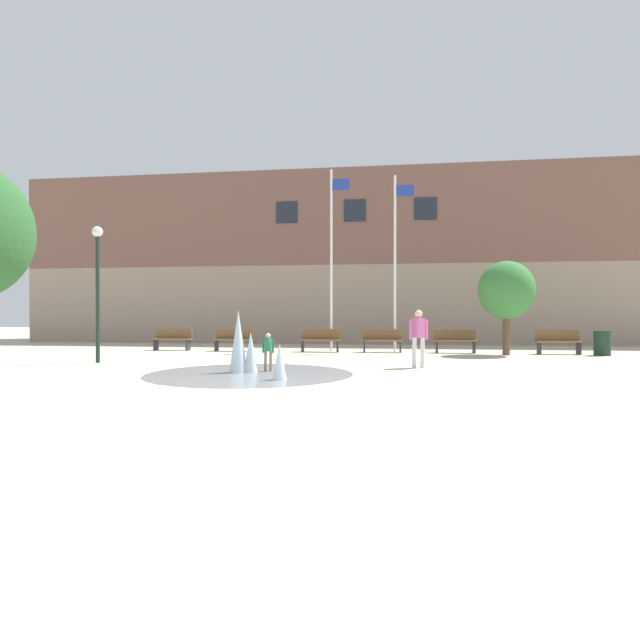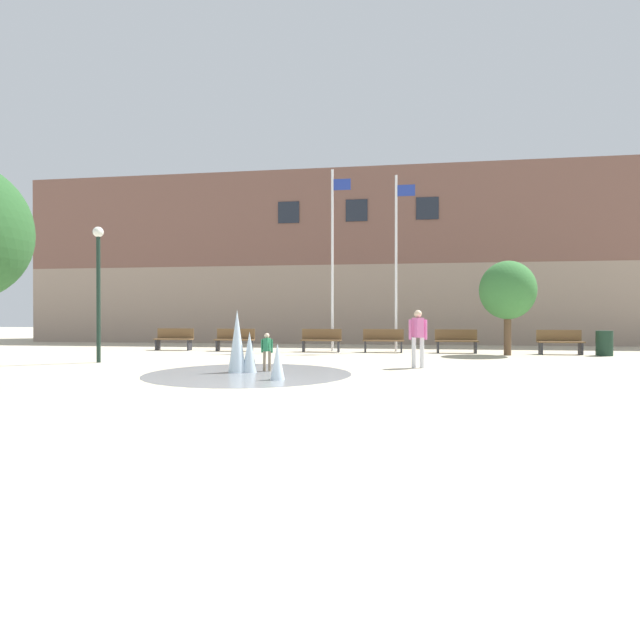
% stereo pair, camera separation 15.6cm
% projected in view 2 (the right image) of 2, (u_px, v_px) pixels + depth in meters
% --- Properties ---
extents(ground_plane, '(100.00, 100.00, 0.00)m').
position_uv_depth(ground_plane, '(289.00, 400.00, 8.41)').
color(ground_plane, '#BCB299').
extents(library_building, '(36.00, 6.05, 8.98)m').
position_uv_depth(library_building, '(360.00, 262.00, 28.14)').
color(library_building, gray).
rests_on(library_building, ground).
extents(splash_fountain, '(5.08, 5.08, 1.59)m').
position_uv_depth(splash_fountain, '(247.00, 354.00, 12.34)').
color(splash_fountain, gray).
rests_on(splash_fountain, ground).
extents(park_bench_far_left, '(1.60, 0.44, 0.91)m').
position_uv_depth(park_bench_far_left, '(174.00, 339.00, 20.83)').
color(park_bench_far_left, '#28282D').
rests_on(park_bench_far_left, ground).
extents(park_bench_left_of_flagpoles, '(1.60, 0.44, 0.91)m').
position_uv_depth(park_bench_left_of_flagpoles, '(235.00, 339.00, 20.30)').
color(park_bench_left_of_flagpoles, '#28282D').
rests_on(park_bench_left_of_flagpoles, ground).
extents(park_bench_under_left_flagpole, '(1.60, 0.44, 0.91)m').
position_uv_depth(park_bench_under_left_flagpole, '(321.00, 340.00, 19.83)').
color(park_bench_under_left_flagpole, '#28282D').
rests_on(park_bench_under_left_flagpole, ground).
extents(park_bench_under_right_flagpole, '(1.60, 0.44, 0.91)m').
position_uv_depth(park_bench_under_right_flagpole, '(383.00, 340.00, 19.58)').
color(park_bench_under_right_flagpole, '#28282D').
rests_on(park_bench_under_right_flagpole, ground).
extents(park_bench_near_trashcan, '(1.60, 0.44, 0.91)m').
position_uv_depth(park_bench_near_trashcan, '(456.00, 341.00, 19.22)').
color(park_bench_near_trashcan, '#28282D').
rests_on(park_bench_near_trashcan, ground).
extents(park_bench_far_right, '(1.60, 0.44, 0.91)m').
position_uv_depth(park_bench_far_right, '(560.00, 342.00, 18.50)').
color(park_bench_far_right, '#28282D').
rests_on(park_bench_far_right, ground).
extents(child_with_pink_shirt, '(0.31, 0.23, 0.99)m').
position_uv_depth(child_with_pink_shirt, '(267.00, 349.00, 12.84)').
color(child_with_pink_shirt, '#89755B').
rests_on(child_with_pink_shirt, ground).
extents(adult_near_bench, '(0.50, 0.39, 1.59)m').
position_uv_depth(adult_near_bench, '(418.00, 334.00, 13.66)').
color(adult_near_bench, silver).
rests_on(adult_near_bench, ground).
extents(flagpole_left, '(0.80, 0.10, 7.43)m').
position_uv_depth(flagpole_left, '(333.00, 254.00, 20.43)').
color(flagpole_left, silver).
rests_on(flagpole_left, ground).
extents(flagpole_right, '(0.80, 0.10, 7.10)m').
position_uv_depth(flagpole_right, '(397.00, 257.00, 20.07)').
color(flagpole_right, silver).
rests_on(flagpole_right, ground).
extents(lamp_post_left_lane, '(0.32, 0.32, 4.16)m').
position_uv_depth(lamp_post_left_lane, '(98.00, 275.00, 15.26)').
color(lamp_post_left_lane, '#192D23').
rests_on(lamp_post_left_lane, ground).
extents(trash_can, '(0.56, 0.56, 0.90)m').
position_uv_depth(trash_can, '(604.00, 343.00, 17.89)').
color(trash_can, '#193323').
rests_on(trash_can, ground).
extents(street_tree_near_building, '(2.00, 2.00, 3.43)m').
position_uv_depth(street_tree_near_building, '(508.00, 291.00, 18.09)').
color(street_tree_near_building, brown).
rests_on(street_tree_near_building, ground).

